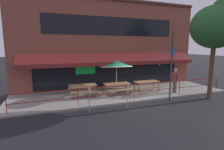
# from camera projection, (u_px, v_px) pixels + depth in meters

# --- Properties ---
(ground_plane) EXTENTS (120.00, 120.00, 0.00)m
(ground_plane) POSITION_uv_depth(u_px,v_px,m) (136.00, 102.00, 10.56)
(ground_plane) COLOR black
(patio_deck) EXTENTS (15.00, 4.00, 0.10)m
(patio_deck) POSITION_uv_depth(u_px,v_px,m) (123.00, 94.00, 12.41)
(patio_deck) COLOR gray
(patio_deck) RESTS_ON ground
(restaurant_building) EXTENTS (15.00, 1.60, 7.01)m
(restaurant_building) POSITION_uv_depth(u_px,v_px,m) (112.00, 45.00, 13.93)
(restaurant_building) COLOR brown
(restaurant_building) RESTS_ON ground
(patio_railing) EXTENTS (13.84, 0.04, 0.97)m
(patio_railing) POSITION_uv_depth(u_px,v_px,m) (134.00, 89.00, 10.72)
(patio_railing) COLOR maroon
(patio_railing) RESTS_ON patio_deck
(picnic_table_left) EXTENTS (1.80, 1.42, 0.76)m
(picnic_table_left) POSITION_uv_depth(u_px,v_px,m) (83.00, 87.00, 11.46)
(picnic_table_left) COLOR #997047
(picnic_table_left) RESTS_ON patio_deck
(picnic_table_centre) EXTENTS (1.80, 1.42, 0.76)m
(picnic_table_centre) POSITION_uv_depth(u_px,v_px,m) (117.00, 86.00, 11.93)
(picnic_table_centre) COLOR #997047
(picnic_table_centre) RESTS_ON patio_deck
(picnic_table_right) EXTENTS (1.80, 1.42, 0.76)m
(picnic_table_right) POSITION_uv_depth(u_px,v_px,m) (147.00, 83.00, 12.67)
(picnic_table_right) COLOR #997047
(picnic_table_right) RESTS_ON patio_deck
(patio_umbrella_centre) EXTENTS (2.14, 2.14, 2.39)m
(patio_umbrella_centre) POSITION_uv_depth(u_px,v_px,m) (117.00, 64.00, 11.80)
(patio_umbrella_centre) COLOR #B7B2A8
(patio_umbrella_centre) RESTS_ON patio_deck
(pedestrian_walking) EXTENTS (0.25, 0.62, 1.71)m
(pedestrian_walking) POSITION_uv_depth(u_px,v_px,m) (175.00, 79.00, 12.33)
(pedestrian_walking) COLOR #665B4C
(pedestrian_walking) RESTS_ON patio_deck
(parking_meter_near) EXTENTS (0.15, 0.16, 1.42)m
(parking_meter_near) POSITION_uv_depth(u_px,v_px,m) (89.00, 90.00, 8.83)
(parking_meter_near) COLOR gray
(parking_meter_near) RESTS_ON ground
(parking_meter_far) EXTENTS (0.15, 0.16, 1.42)m
(parking_meter_far) POSITION_uv_depth(u_px,v_px,m) (128.00, 87.00, 9.66)
(parking_meter_far) COLOR gray
(parking_meter_far) RESTS_ON ground
(street_sign_pole) EXTENTS (0.28, 0.09, 4.23)m
(street_sign_pole) POSITION_uv_depth(u_px,v_px,m) (171.00, 66.00, 10.50)
(street_sign_pole) COLOR #2D2D33
(street_sign_pole) RESTS_ON ground
(street_tree_curbside) EXTENTS (3.07, 2.77, 6.30)m
(street_tree_curbside) POSITION_uv_depth(u_px,v_px,m) (217.00, 24.00, 10.60)
(street_tree_curbside) COLOR brown
(street_tree_curbside) RESTS_ON ground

